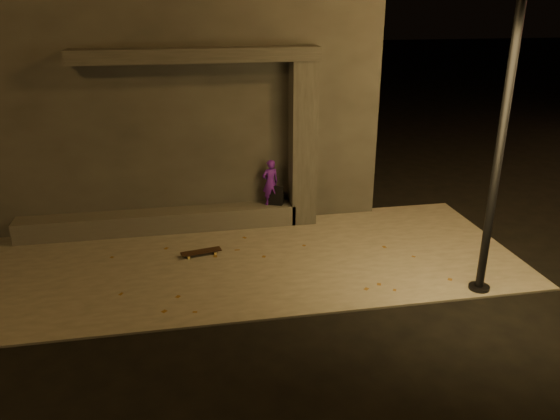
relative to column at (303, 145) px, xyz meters
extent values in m
plane|color=black|center=(-1.70, -3.75, -1.84)|extent=(120.00, 120.00, 0.00)
cube|color=#635F57|center=(-1.70, -1.75, -1.82)|extent=(11.00, 4.40, 0.04)
cube|color=#363331|center=(-2.70, 2.75, 0.76)|extent=(9.00, 5.00, 5.20)
cube|color=#504E49|center=(-3.20, 0.00, -1.58)|extent=(6.00, 0.55, 0.45)
cube|color=#363331|center=(0.00, 0.00, 0.00)|extent=(0.55, 0.55, 3.60)
cube|color=#363331|center=(-2.20, 0.05, 1.94)|extent=(5.00, 0.70, 0.28)
imported|color=#5919A6|center=(-0.73, 0.00, -0.83)|extent=(0.42, 0.32, 1.04)
cube|color=black|center=(-0.60, 0.00, -1.22)|extent=(0.38, 0.32, 0.26)
cube|color=black|center=(-0.60, 0.00, -0.99)|extent=(0.27, 0.15, 0.19)
cube|color=black|center=(-2.38, -1.42, -1.72)|extent=(0.83, 0.36, 0.02)
cylinder|color=tan|center=(-2.13, -1.29, -1.77)|extent=(0.06, 0.04, 0.06)
cylinder|color=tan|center=(-2.10, -1.44, -1.77)|extent=(0.06, 0.04, 0.06)
cylinder|color=tan|center=(-2.65, -1.39, -1.77)|extent=(0.06, 0.04, 0.06)
cylinder|color=tan|center=(-2.63, -1.55, -1.77)|extent=(0.06, 0.04, 0.06)
cube|color=#99999E|center=(-2.11, -1.37, -1.74)|extent=(0.08, 0.17, 0.02)
cube|color=#99999E|center=(-2.64, -1.47, -1.74)|extent=(0.08, 0.17, 0.02)
cylinder|color=black|center=(2.38, -3.69, 1.57)|extent=(0.14, 0.14, 6.83)
cylinder|color=black|center=(2.38, -3.69, -1.79)|extent=(0.36, 0.36, 0.10)
camera|label=1|loc=(-2.64, -11.37, 2.98)|focal=35.00mm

